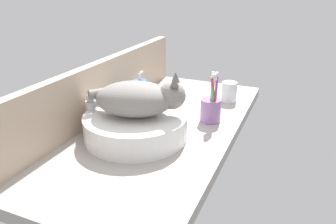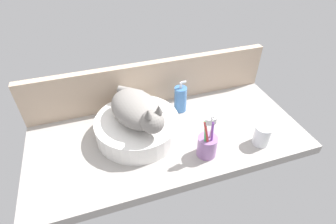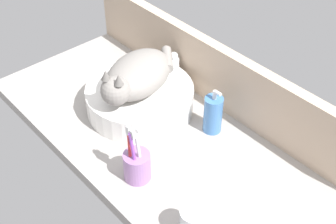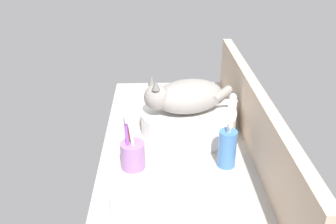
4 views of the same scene
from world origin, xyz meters
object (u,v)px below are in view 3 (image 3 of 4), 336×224
Objects in this scene: toothbrush_cup at (137,164)px; soap_dispenser at (213,114)px; faucet at (171,70)px; sink_basin at (140,98)px; cat at (136,76)px; water_glass at (193,223)px.

soap_dispenser is at bearing 89.83° from toothbrush_cup.
faucet is 0.73× the size of toothbrush_cup.
sink_basin is 15.29cm from faucet.
soap_dispenser is at bearing 24.10° from sink_basin.
toothbrush_cup reaches higher than faucet.
toothbrush_cup is at bearing -40.52° from sink_basin.
toothbrush_cup is (22.33, -19.08, 0.90)cm from sink_basin.
cat is 25.84cm from soap_dispenser.
faucet is at bearing 96.13° from sink_basin.
cat reaches higher than toothbrush_cup.
soap_dispenser is at bearing 27.28° from cat.
sink_basin is at bearing -83.87° from faucet.
faucet is at bearing 168.64° from soap_dispenser.
faucet is at bearing 125.18° from toothbrush_cup.
sink_basin is 1.08× the size of cat.
soap_dispenser is (22.42, 10.03, 2.14)cm from sink_basin.
water_glass is at bearing -23.01° from cat.
cat is 29.56cm from toothbrush_cup.
sink_basin is 49.90cm from water_glass.
faucet is 41.59cm from toothbrush_cup.
soap_dispenser is 38.30cm from water_glass.
cat is at bearing -152.72° from soap_dispenser.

